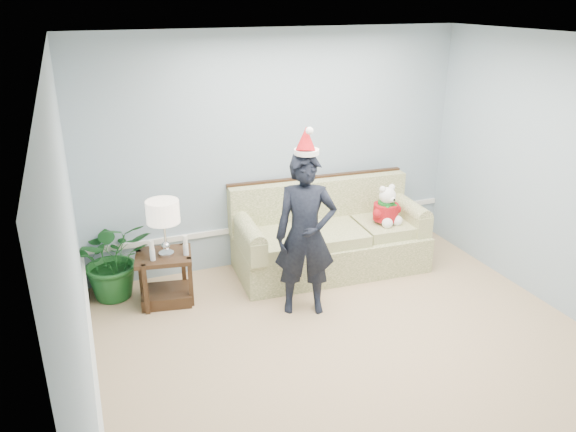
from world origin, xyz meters
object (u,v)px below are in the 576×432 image
(man, at_px, (306,235))
(houseplant, at_px, (113,258))
(sofa, at_px, (328,238))
(side_table, at_px, (166,283))
(teddy_bear, at_px, (386,210))
(table_lamp, at_px, (163,214))

(man, bearing_deg, houseplant, 169.92)
(sofa, xyz_separation_m, houseplant, (-2.40, 0.18, 0.08))
(houseplant, relative_size, man, 0.54)
(side_table, relative_size, teddy_bear, 1.35)
(houseplant, height_order, teddy_bear, teddy_bear)
(sofa, bearing_deg, houseplant, 178.79)
(table_lamp, height_order, houseplant, table_lamp)
(man, bearing_deg, side_table, 171.50)
(side_table, xyz_separation_m, table_lamp, (0.03, -0.03, 0.78))
(table_lamp, height_order, teddy_bear, table_lamp)
(table_lamp, height_order, man, man)
(houseplant, relative_size, teddy_bear, 1.88)
(houseplant, height_order, man, man)
(table_lamp, bearing_deg, houseplant, 146.07)
(sofa, distance_m, houseplant, 2.41)
(side_table, height_order, houseplant, houseplant)
(side_table, bearing_deg, sofa, 3.77)
(man, bearing_deg, sofa, 70.62)
(table_lamp, xyz_separation_m, teddy_bear, (2.53, -0.05, -0.29))
(sofa, relative_size, table_lamp, 3.79)
(side_table, distance_m, teddy_bear, 2.61)
(sofa, xyz_separation_m, teddy_bear, (0.64, -0.20, 0.34))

